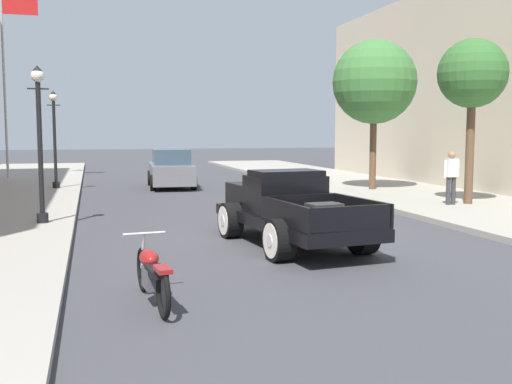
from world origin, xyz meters
TOP-DOWN VIEW (x-y plane):
  - ground_plane at (0.00, 0.00)m, footprint 140.00×140.00m
  - hotrod_truck_black at (-0.02, -0.64)m, footprint 2.54×5.07m
  - motorcycle_parked at (-3.28, -4.50)m, footprint 0.62×2.12m
  - car_background_grey at (-0.76, 12.94)m, footprint 2.05×4.39m
  - pedestrian_sidewalk_right at (6.63, 3.36)m, footprint 0.53×0.22m
  - street_lamp_near at (-5.25, 2.83)m, footprint 0.50×0.32m
  - street_lamp_far at (-5.43, 12.43)m, footprint 0.50×0.32m
  - flagpole at (-7.78, 18.75)m, footprint 1.74×0.16m
  - street_tree_nearest at (7.31, 3.45)m, footprint 2.12×2.12m
  - street_tree_second at (6.57, 8.61)m, footprint 3.24×3.24m

SIDE VIEW (x-z plane):
  - ground_plane at x=0.00m, z-range 0.00..0.00m
  - motorcycle_parked at x=-3.28m, z-range -0.02..0.91m
  - hotrod_truck_black at x=-0.02m, z-range -0.04..1.54m
  - car_background_grey at x=-0.76m, z-range -0.06..1.59m
  - pedestrian_sidewalk_right at x=6.63m, z-range 0.26..1.91m
  - street_lamp_near at x=-5.25m, z-range 0.46..4.31m
  - street_lamp_far at x=-5.43m, z-range 0.46..4.31m
  - street_tree_nearest at x=7.31m, z-range 1.58..6.67m
  - street_tree_second at x=6.57m, z-range 1.40..7.17m
  - flagpole at x=-7.78m, z-range 1.19..10.35m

